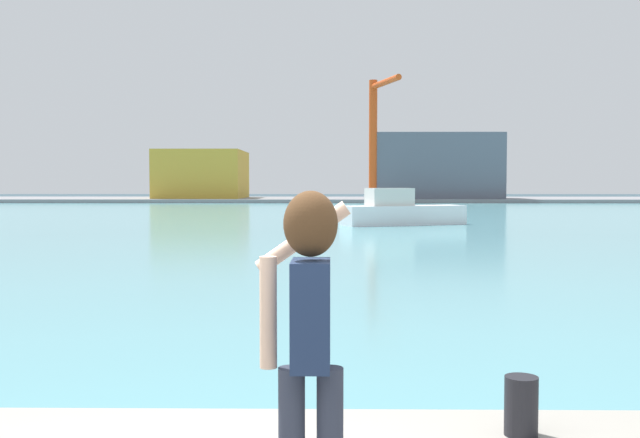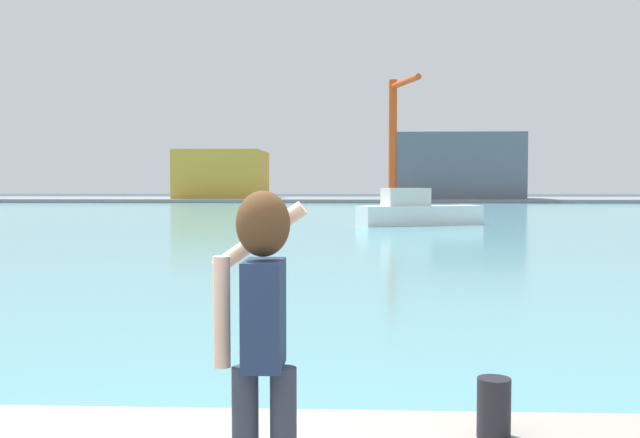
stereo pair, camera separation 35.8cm
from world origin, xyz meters
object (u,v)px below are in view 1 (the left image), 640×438
(person_photographer, at_px, (309,321))
(port_crane, at_px, (376,127))
(warehouse_right, at_px, (435,166))
(warehouse_left, at_px, (203,174))
(harbor_bollard, at_px, (521,406))
(boat_moored, at_px, (401,212))

(person_photographer, bearing_deg, port_crane, -3.46)
(warehouse_right, distance_m, port_crane, 10.39)
(warehouse_left, height_order, warehouse_right, warehouse_right)
(harbor_bollard, distance_m, boat_moored, 35.26)
(warehouse_right, bearing_deg, person_photographer, -98.64)
(warehouse_left, bearing_deg, warehouse_right, -5.14)
(harbor_bollard, height_order, boat_moored, boat_moored)
(harbor_bollard, xyz_separation_m, warehouse_left, (-18.01, 89.84, 2.80))
(person_photographer, height_order, harbor_bollard, person_photographer)
(harbor_bollard, relative_size, warehouse_right, 0.03)
(port_crane, bearing_deg, warehouse_left, 160.70)
(warehouse_right, bearing_deg, port_crane, -147.38)
(boat_moored, relative_size, warehouse_right, 0.45)
(person_photographer, height_order, warehouse_right, warehouse_right)
(person_photographer, bearing_deg, warehouse_left, 10.65)
(harbor_bollard, xyz_separation_m, port_crane, (4.11, 82.10, 8.29))
(person_photographer, relative_size, warehouse_right, 0.11)
(boat_moored, bearing_deg, warehouse_left, 90.33)
(port_crane, bearing_deg, boat_moored, -91.87)
(boat_moored, xyz_separation_m, warehouse_left, (-20.59, 54.67, 2.77))
(harbor_bollard, bearing_deg, person_photographer, -137.46)
(boat_moored, bearing_deg, person_photographer, -116.62)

